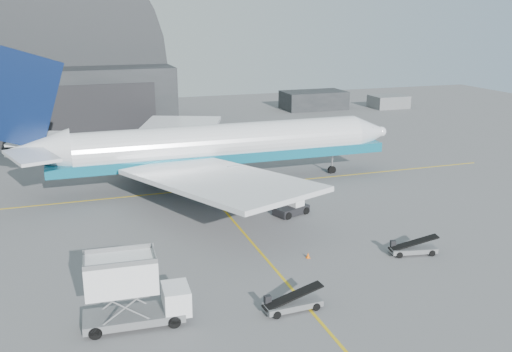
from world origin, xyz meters
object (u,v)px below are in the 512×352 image
object	(u,v)px
pushback_tug	(292,208)
belt_loader_a	(292,303)
airliner	(208,147)
catering_truck	(131,291)
belt_loader_b	(412,249)

from	to	relation	value
pushback_tug	belt_loader_a	xyz separation A→B (m)	(-7.83, -19.19, -0.10)
airliner	pushback_tug	bearing A→B (deg)	-66.52
catering_truck	belt_loader_b	distance (m)	25.71
belt_loader_b	pushback_tug	bearing A→B (deg)	126.06
catering_truck	pushback_tug	bearing A→B (deg)	45.60
catering_truck	belt_loader_b	bearing A→B (deg)	12.37
pushback_tug	belt_loader_a	world-z (taller)	belt_loader_a
belt_loader_b	belt_loader_a	bearing A→B (deg)	-146.47
airliner	belt_loader_a	world-z (taller)	airliner
catering_truck	pushback_tug	world-z (taller)	catering_truck
pushback_tug	belt_loader_a	distance (m)	20.73
catering_truck	belt_loader_b	world-z (taller)	catering_truck
catering_truck	pushback_tug	xyz separation A→B (m)	(19.04, 17.48, -1.90)
catering_truck	belt_loader_a	world-z (taller)	catering_truck
belt_loader_a	catering_truck	bearing A→B (deg)	168.17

